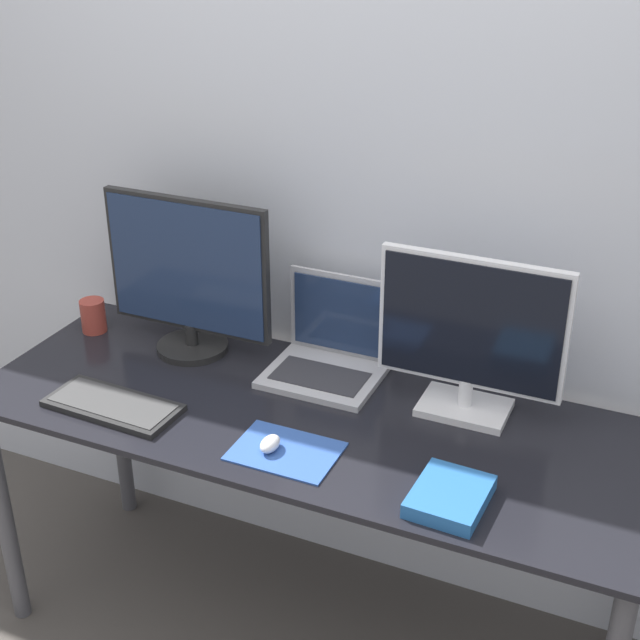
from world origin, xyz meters
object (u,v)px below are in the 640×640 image
mouse (270,444)px  book (450,497)px  monitor_left (188,277)px  keyboard (113,405)px  laptop (330,350)px  mug (93,316)px  monitor_right (470,335)px

mouse → book: bearing=-1.9°
monitor_left → mouse: (0.44, -0.37, -0.21)m
keyboard → book: (0.92, -0.02, 0.01)m
laptop → mug: size_ratio=3.04×
monitor_right → mouse: bearing=-135.6°
monitor_right → book: monitor_right is taller
laptop → monitor_left: bearing=-173.1°
monitor_right → book: size_ratio=2.36×
monitor_left → monitor_right: 0.82m
mouse → monitor_right: bearing=44.4°
monitor_right → keyboard: size_ratio=1.32×
keyboard → mug: mug is taller
keyboard → book: 0.92m
keyboard → mouse: bearing=-0.9°
book → keyboard: bearing=178.6°
monitor_left → mouse: monitor_left is taller
monitor_right → mug: size_ratio=4.70×
monitor_right → keyboard: (-0.84, -0.36, -0.21)m
book → laptop: bearing=137.7°
keyboard → laptop: bearing=43.3°
mouse → keyboard: bearing=179.1°
laptop → mouse: (0.02, -0.42, -0.04)m
keyboard → book: book is taller
monitor_right → laptop: monitor_right is taller
mug → monitor_right: bearing=0.9°
monitor_left → mouse: bearing=-40.0°
book → mug: mug is taller
book → monitor_left: bearing=156.7°
laptop → keyboard: laptop is taller
mouse → mug: (-0.78, 0.35, 0.03)m
monitor_right → mug: bearing=-179.1°
monitor_left → keyboard: monitor_left is taller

